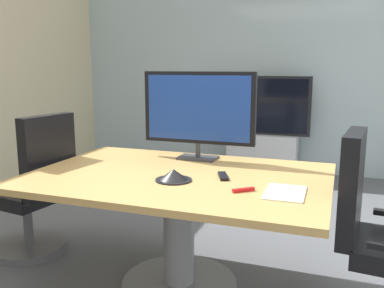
{
  "coord_description": "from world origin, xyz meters",
  "views": [
    {
      "loc": [
        0.83,
        -2.5,
        1.43
      ],
      "look_at": [
        -0.13,
        0.13,
        0.91
      ],
      "focal_mm": 39.04,
      "sensor_mm": 36.0,
      "label": 1
    }
  ],
  "objects_px": {
    "conference_table": "(179,202)",
    "tv_monitor": "(198,110)",
    "office_chair_right": "(381,249)",
    "wall_display_unit": "(263,142)",
    "office_chair_left": "(35,197)",
    "remote_control": "(223,176)",
    "conference_phone": "(174,176)"
  },
  "relations": [
    {
      "from": "office_chair_left",
      "to": "conference_phone",
      "type": "relative_size",
      "value": 4.95
    },
    {
      "from": "wall_display_unit",
      "to": "remote_control",
      "type": "distance_m",
      "value": 3.07
    },
    {
      "from": "office_chair_left",
      "to": "office_chair_right",
      "type": "height_order",
      "value": "same"
    },
    {
      "from": "conference_table",
      "to": "tv_monitor",
      "type": "relative_size",
      "value": 2.22
    },
    {
      "from": "office_chair_left",
      "to": "remote_control",
      "type": "distance_m",
      "value": 1.52
    },
    {
      "from": "wall_display_unit",
      "to": "remote_control",
      "type": "xyz_separation_m",
      "value": [
        0.3,
        -3.03,
        0.33
      ]
    },
    {
      "from": "conference_phone",
      "to": "remote_control",
      "type": "xyz_separation_m",
      "value": [
        0.26,
        0.17,
        -0.02
      ]
    },
    {
      "from": "wall_display_unit",
      "to": "conference_phone",
      "type": "xyz_separation_m",
      "value": [
        0.04,
        -3.2,
        0.35
      ]
    },
    {
      "from": "office_chair_right",
      "to": "remote_control",
      "type": "relative_size",
      "value": 6.41
    },
    {
      "from": "office_chair_left",
      "to": "tv_monitor",
      "type": "bearing_deg",
      "value": 117.23
    },
    {
      "from": "wall_display_unit",
      "to": "conference_table",
      "type": "bearing_deg",
      "value": -89.71
    },
    {
      "from": "tv_monitor",
      "to": "wall_display_unit",
      "type": "height_order",
      "value": "tv_monitor"
    },
    {
      "from": "office_chair_left",
      "to": "wall_display_unit",
      "type": "height_order",
      "value": "wall_display_unit"
    },
    {
      "from": "conference_table",
      "to": "office_chair_left",
      "type": "distance_m",
      "value": 1.21
    },
    {
      "from": "office_chair_right",
      "to": "office_chair_left",
      "type": "bearing_deg",
      "value": 93.75
    },
    {
      "from": "conference_table",
      "to": "office_chair_right",
      "type": "bearing_deg",
      "value": -2.07
    },
    {
      "from": "tv_monitor",
      "to": "conference_phone",
      "type": "distance_m",
      "value": 0.7
    },
    {
      "from": "office_chair_left",
      "to": "office_chair_right",
      "type": "relative_size",
      "value": 1.0
    },
    {
      "from": "wall_display_unit",
      "to": "office_chair_right",
      "type": "bearing_deg",
      "value": -68.57
    },
    {
      "from": "office_chair_right",
      "to": "conference_table",
      "type": "bearing_deg",
      "value": 94.18
    },
    {
      "from": "conference_table",
      "to": "office_chair_right",
      "type": "height_order",
      "value": "office_chair_right"
    },
    {
      "from": "remote_control",
      "to": "conference_phone",
      "type": "bearing_deg",
      "value": -169.43
    },
    {
      "from": "wall_display_unit",
      "to": "office_chair_left",
      "type": "bearing_deg",
      "value": -111.6
    },
    {
      "from": "conference_phone",
      "to": "tv_monitor",
      "type": "bearing_deg",
      "value": 95.33
    },
    {
      "from": "wall_display_unit",
      "to": "remote_control",
      "type": "bearing_deg",
      "value": -84.29
    },
    {
      "from": "tv_monitor",
      "to": "remote_control",
      "type": "distance_m",
      "value": 0.65
    },
    {
      "from": "office_chair_right",
      "to": "remote_control",
      "type": "distance_m",
      "value": 0.96
    },
    {
      "from": "conference_table",
      "to": "tv_monitor",
      "type": "height_order",
      "value": "tv_monitor"
    },
    {
      "from": "wall_display_unit",
      "to": "remote_control",
      "type": "relative_size",
      "value": 7.71
    },
    {
      "from": "conference_table",
      "to": "wall_display_unit",
      "type": "distance_m",
      "value": 3.05
    },
    {
      "from": "conference_table",
      "to": "wall_display_unit",
      "type": "bearing_deg",
      "value": 90.29
    },
    {
      "from": "office_chair_right",
      "to": "tv_monitor",
      "type": "xyz_separation_m",
      "value": [
        -1.23,
        0.51,
        0.66
      ]
    }
  ]
}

